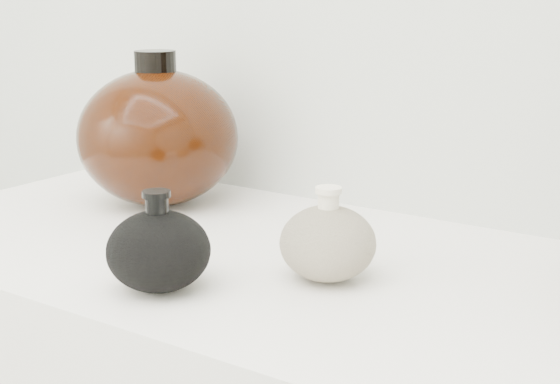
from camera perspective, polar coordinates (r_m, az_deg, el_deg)
The scene contains 3 objects.
black_gourd_vase at distance 0.82m, azimuth -8.87°, elevation -4.22°, with size 0.12×0.12×0.11m.
cream_gourd_vase at distance 0.84m, azimuth 3.52°, elevation -3.70°, with size 0.12×0.12×0.10m.
left_round_pot at distance 1.15m, azimuth -8.90°, elevation 4.02°, with size 0.24×0.24×0.22m.
Camera 1 is at (0.43, 0.22, 1.20)m, focal length 50.00 mm.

